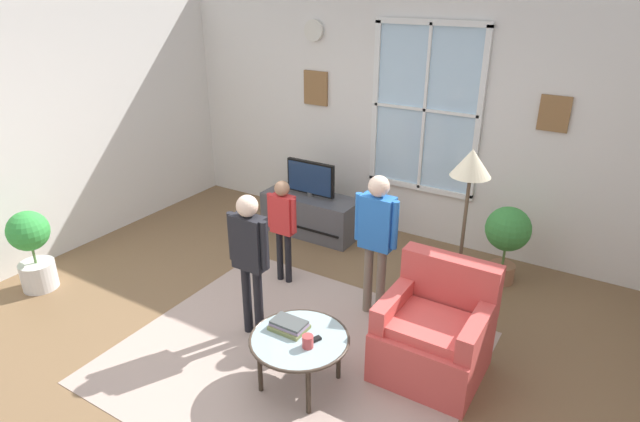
{
  "coord_description": "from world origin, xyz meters",
  "views": [
    {
      "loc": [
        2.26,
        -2.78,
        2.8
      ],
      "look_at": [
        0.06,
        0.78,
        0.97
      ],
      "focal_mm": 29.87,
      "sensor_mm": 36.0,
      "label": 1
    }
  ],
  "objects_px": {
    "person_black_shirt": "(250,251)",
    "armchair": "(434,334)",
    "book_stack": "(289,325)",
    "cup": "(308,341)",
    "floor_lamp": "(469,181)",
    "person_blue_shirt": "(377,231)",
    "potted_plant_by_window": "(507,235)",
    "tv_stand": "(311,215)",
    "coffee_table": "(299,341)",
    "potted_plant_corner": "(32,247)",
    "remote_near_books": "(312,341)",
    "person_red_shirt": "(283,220)",
    "television": "(311,178)"
  },
  "relations": [
    {
      "from": "remote_near_books",
      "to": "person_black_shirt",
      "type": "distance_m",
      "value": 0.92
    },
    {
      "from": "coffee_table",
      "to": "potted_plant_by_window",
      "type": "height_order",
      "value": "potted_plant_by_window"
    },
    {
      "from": "potted_plant_by_window",
      "to": "floor_lamp",
      "type": "height_order",
      "value": "floor_lamp"
    },
    {
      "from": "cup",
      "to": "book_stack",
      "type": "bearing_deg",
      "value": 155.92
    },
    {
      "from": "book_stack",
      "to": "person_black_shirt",
      "type": "bearing_deg",
      "value": 154.54
    },
    {
      "from": "television",
      "to": "person_red_shirt",
      "type": "xyz_separation_m",
      "value": [
        0.37,
        -1.06,
        -0.02
      ]
    },
    {
      "from": "potted_plant_corner",
      "to": "tv_stand",
      "type": "bearing_deg",
      "value": 56.71
    },
    {
      "from": "tv_stand",
      "to": "person_black_shirt",
      "type": "xyz_separation_m",
      "value": [
        0.65,
        -1.91,
        0.56
      ]
    },
    {
      "from": "armchair",
      "to": "coffee_table",
      "type": "distance_m",
      "value": 1.04
    },
    {
      "from": "potted_plant_by_window",
      "to": "potted_plant_corner",
      "type": "relative_size",
      "value": 0.99
    },
    {
      "from": "tv_stand",
      "to": "floor_lamp",
      "type": "relative_size",
      "value": 0.71
    },
    {
      "from": "potted_plant_corner",
      "to": "remote_near_books",
      "type": "bearing_deg",
      "value": 4.07
    },
    {
      "from": "coffee_table",
      "to": "cup",
      "type": "bearing_deg",
      "value": -26.57
    },
    {
      "from": "remote_near_books",
      "to": "person_red_shirt",
      "type": "xyz_separation_m",
      "value": [
        -1.07,
        1.16,
        0.24
      ]
    },
    {
      "from": "coffee_table",
      "to": "person_red_shirt",
      "type": "distance_m",
      "value": 1.54
    },
    {
      "from": "armchair",
      "to": "remote_near_books",
      "type": "relative_size",
      "value": 6.21
    },
    {
      "from": "book_stack",
      "to": "person_black_shirt",
      "type": "distance_m",
      "value": 0.71
    },
    {
      "from": "coffee_table",
      "to": "television",
      "type": "bearing_deg",
      "value": 120.86
    },
    {
      "from": "cup",
      "to": "person_black_shirt",
      "type": "bearing_deg",
      "value": 154.94
    },
    {
      "from": "remote_near_books",
      "to": "floor_lamp",
      "type": "distance_m",
      "value": 1.74
    },
    {
      "from": "person_blue_shirt",
      "to": "floor_lamp",
      "type": "bearing_deg",
      "value": 19.69
    },
    {
      "from": "book_stack",
      "to": "person_red_shirt",
      "type": "relative_size",
      "value": 0.25
    },
    {
      "from": "remote_near_books",
      "to": "person_black_shirt",
      "type": "relative_size",
      "value": 0.11
    },
    {
      "from": "person_black_shirt",
      "to": "armchair",
      "type": "bearing_deg",
      "value": 14.18
    },
    {
      "from": "tv_stand",
      "to": "coffee_table",
      "type": "xyz_separation_m",
      "value": [
        1.33,
        -2.23,
        0.16
      ]
    },
    {
      "from": "remote_near_books",
      "to": "potted_plant_corner",
      "type": "height_order",
      "value": "potted_plant_corner"
    },
    {
      "from": "cup",
      "to": "floor_lamp",
      "type": "height_order",
      "value": "floor_lamp"
    },
    {
      "from": "cup",
      "to": "potted_plant_corner",
      "type": "distance_m",
      "value": 3.04
    },
    {
      "from": "coffee_table",
      "to": "cup",
      "type": "distance_m",
      "value": 0.14
    },
    {
      "from": "person_black_shirt",
      "to": "potted_plant_corner",
      "type": "relative_size",
      "value": 1.57
    },
    {
      "from": "cup",
      "to": "potted_plant_by_window",
      "type": "xyz_separation_m",
      "value": [
        0.78,
        2.35,
        0.05
      ]
    },
    {
      "from": "person_black_shirt",
      "to": "book_stack",
      "type": "bearing_deg",
      "value": -25.46
    },
    {
      "from": "armchair",
      "to": "floor_lamp",
      "type": "bearing_deg",
      "value": 94.95
    },
    {
      "from": "person_red_shirt",
      "to": "potted_plant_by_window",
      "type": "xyz_separation_m",
      "value": [
        1.86,
        1.14,
        -0.15
      ]
    },
    {
      "from": "armchair",
      "to": "person_black_shirt",
      "type": "distance_m",
      "value": 1.58
    },
    {
      "from": "book_stack",
      "to": "remote_near_books",
      "type": "bearing_deg",
      "value": -10.22
    },
    {
      "from": "television",
      "to": "floor_lamp",
      "type": "bearing_deg",
      "value": -22.83
    },
    {
      "from": "coffee_table",
      "to": "book_stack",
      "type": "relative_size",
      "value": 2.8
    },
    {
      "from": "television",
      "to": "book_stack",
      "type": "bearing_deg",
      "value": -61.01
    },
    {
      "from": "television",
      "to": "person_black_shirt",
      "type": "relative_size",
      "value": 0.48
    },
    {
      "from": "potted_plant_by_window",
      "to": "potted_plant_corner",
      "type": "distance_m",
      "value": 4.57
    },
    {
      "from": "armchair",
      "to": "person_red_shirt",
      "type": "height_order",
      "value": "person_red_shirt"
    },
    {
      "from": "cup",
      "to": "potted_plant_corner",
      "type": "relative_size",
      "value": 0.12
    },
    {
      "from": "tv_stand",
      "to": "person_black_shirt",
      "type": "height_order",
      "value": "person_black_shirt"
    },
    {
      "from": "tv_stand",
      "to": "floor_lamp",
      "type": "xyz_separation_m",
      "value": [
        2.05,
        -0.86,
        1.1
      ]
    },
    {
      "from": "tv_stand",
      "to": "person_blue_shirt",
      "type": "relative_size",
      "value": 0.86
    },
    {
      "from": "coffee_table",
      "to": "potted_plant_by_window",
      "type": "xyz_separation_m",
      "value": [
        0.89,
        2.3,
        0.12
      ]
    },
    {
      "from": "tv_stand",
      "to": "book_stack",
      "type": "relative_size",
      "value": 4.34
    },
    {
      "from": "potted_plant_corner",
      "to": "cup",
      "type": "bearing_deg",
      "value": 2.9
    },
    {
      "from": "potted_plant_corner",
      "to": "television",
      "type": "bearing_deg",
      "value": 56.68
    }
  ]
}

